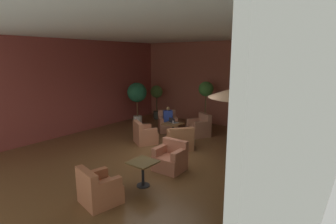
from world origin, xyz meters
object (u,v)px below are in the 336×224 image
armchair_front_left_east (168,124)px  potted_tree_right_corner (157,95)px  armchair_front_right_north (171,159)px  cafe_table_front_right (143,167)px  patio_umbrella_tall_red (246,91)px  potted_tree_mid_right (265,102)px  armchair_front_left_west (180,141)px  open_laptop (173,121)px  potted_tree_left_corner (137,95)px  cafe_table_front_left (173,127)px  armchair_front_left_north (199,128)px  iced_drink_cup (174,122)px  armchair_front_left_south (144,135)px  potted_tree_mid_left (206,96)px  armchair_front_right_east (98,190)px  patron_blue_shirt (168,115)px

armchair_front_left_east → potted_tree_right_corner: potted_tree_right_corner is taller
armchair_front_left_east → armchair_front_right_north: 3.94m
cafe_table_front_right → potted_tree_right_corner: potted_tree_right_corner is taller
patio_umbrella_tall_red → potted_tree_mid_right: bearing=92.3°
armchair_front_left_west → armchair_front_right_north: armchair_front_right_north is taller
armchair_front_left_west → open_laptop: open_laptop is taller
armchair_front_right_north → patio_umbrella_tall_red: bearing=64.0°
potted_tree_left_corner → potted_tree_right_corner: (-0.08, 1.49, -0.20)m
cafe_table_front_left → armchair_front_left_east: 1.16m
armchair_front_left_north → potted_tree_left_corner: 3.37m
cafe_table_front_right → open_laptop: bearing=115.5°
armchair_front_left_east → iced_drink_cup: armchair_front_left_east is taller
potted_tree_right_corner → iced_drink_cup: potted_tree_right_corner is taller
armchair_front_left_north → armchair_front_left_south: size_ratio=0.99×
potted_tree_mid_left → potted_tree_mid_right: (2.48, 0.18, -0.06)m
armchair_front_left_north → patio_umbrella_tall_red: (2.19, -0.94, 1.74)m
potted_tree_mid_right → potted_tree_right_corner: size_ratio=1.15×
potted_tree_mid_right → potted_tree_right_corner: potted_tree_mid_right is taller
cafe_table_front_right → open_laptop: open_laptop is taller
potted_tree_left_corner → potted_tree_mid_right: 5.51m
armchair_front_right_north → open_laptop: open_laptop is taller
cafe_table_front_left → armchair_front_left_south: size_ratio=0.70×
armchair_front_right_north → potted_tree_left_corner: size_ratio=0.42×
armchair_front_left_east → patio_umbrella_tall_red: patio_umbrella_tall_red is taller
armchair_front_left_south → armchair_front_left_west: size_ratio=0.96×
potted_tree_mid_left → armchair_front_right_north: bearing=-72.3°
cafe_table_front_left → armchair_front_right_east: bearing=-73.1°
potted_tree_mid_right → armchair_front_left_north: bearing=-148.1°
armchair_front_left_west → iced_drink_cup: size_ratio=9.93×
armchair_front_left_west → armchair_front_right_east: size_ratio=1.22×
cafe_table_front_left → armchair_front_right_north: 2.82m
armchair_front_left_north → armchair_front_right_north: armchair_front_left_north is taller
patio_umbrella_tall_red → potted_tree_mid_right: (-0.09, 2.25, -0.66)m
armchair_front_left_north → armchair_front_left_east: 1.44m
potted_tree_right_corner → armchair_front_right_east: bearing=-59.3°
cafe_table_front_right → potted_tree_right_corner: 7.24m
patio_umbrella_tall_red → potted_tree_mid_right: patio_umbrella_tall_red is taller
armchair_front_left_west → potted_tree_left_corner: size_ratio=0.55×
potted_tree_right_corner → patron_blue_shirt: bearing=-39.0°
armchair_front_left_west → armchair_front_right_east: armchair_front_right_east is taller
iced_drink_cup → cafe_table_front_right: bearing=-65.1°
armchair_front_right_north → potted_tree_mid_right: bearing=77.0°
armchair_front_right_east → patron_blue_shirt: bearing=112.4°
armchair_front_left_north → armchair_front_left_south: armchair_front_left_north is taller
potted_tree_mid_right → patron_blue_shirt: bearing=-155.8°
armchair_front_left_west → potted_tree_left_corner: bearing=156.2°
potted_tree_right_corner → armchair_front_left_east: bearing=-38.9°
armchair_front_left_north → patio_umbrella_tall_red: patio_umbrella_tall_red is taller
cafe_table_front_left → armchair_front_right_east: 4.86m
armchair_front_left_south → open_laptop: 1.24m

